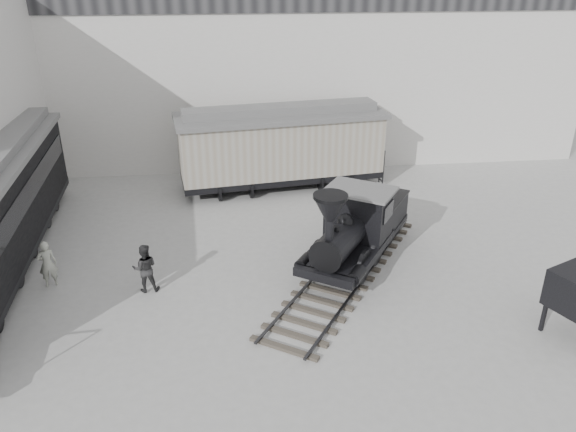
{
  "coord_description": "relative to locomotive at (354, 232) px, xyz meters",
  "views": [
    {
      "loc": [
        -2.16,
        -14.51,
        10.54
      ],
      "look_at": [
        -0.17,
        3.66,
        2.0
      ],
      "focal_mm": 35.0,
      "sensor_mm": 36.0,
      "label": 1
    }
  ],
  "objects": [
    {
      "name": "visitor_b",
      "position": [
        -7.45,
        -1.01,
        -0.47
      ],
      "size": [
        0.9,
        0.73,
        1.75
      ],
      "primitive_type": "imported",
      "rotation": [
        0.0,
        0.0,
        3.22
      ],
      "color": "#2C2C2D",
      "rests_on": "ground"
    },
    {
      "name": "ground",
      "position": [
        -2.25,
        -3.43,
        -1.34
      ],
      "size": [
        90.0,
        90.0,
        0.0
      ],
      "primitive_type": "plane",
      "color": "#9E9E9B"
    },
    {
      "name": "boxcar",
      "position": [
        -1.91,
        8.06,
        0.81
      ],
      "size": [
        10.34,
        4.47,
        4.1
      ],
      "rotation": [
        0.0,
        0.0,
        0.14
      ],
      "color": "black",
      "rests_on": "ground"
    },
    {
      "name": "north_wall",
      "position": [
        -2.25,
        11.55,
        4.21
      ],
      "size": [
        34.0,
        2.51,
        11.0
      ],
      "color": "silver",
      "rests_on": "ground"
    },
    {
      "name": "locomotive",
      "position": [
        0.0,
        0.0,
        0.0
      ],
      "size": [
        7.48,
        9.83,
        3.63
      ],
      "rotation": [
        0.0,
        0.0,
        -0.58
      ],
      "color": "#3B332D",
      "rests_on": "ground"
    },
    {
      "name": "visitor_a",
      "position": [
        -10.84,
        -0.32,
        -0.48
      ],
      "size": [
        0.71,
        0.55,
        1.72
      ],
      "primitive_type": "imported",
      "rotation": [
        0.0,
        0.0,
        3.39
      ],
      "color": "#B0B3A4",
      "rests_on": "ground"
    }
  ]
}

